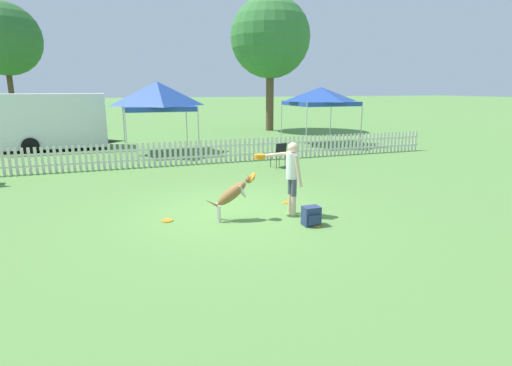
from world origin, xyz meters
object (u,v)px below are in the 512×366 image
(frisbee_midfield, at_px, (167,220))
(tree_right_grove, at_px, (4,39))
(backpack_on_grass, at_px, (311,216))
(canopy_tent_main, at_px, (158,96))
(frisbee_near_handler, at_px, (288,202))
(folding_chair_center, at_px, (279,153))
(canopy_tent_secondary, at_px, (321,96))
(equipment_trailer, at_px, (48,120))
(frisbee_near_dog, at_px, (316,225))
(handler_person, at_px, (290,170))
(tree_left_grove, at_px, (270,38))
(leaping_dog, at_px, (233,193))

(frisbee_midfield, relative_size, tree_right_grove, 0.03)
(frisbee_midfield, bearing_deg, backpack_on_grass, -24.29)
(tree_right_grove, bearing_deg, canopy_tent_main, -55.26)
(tree_right_grove, bearing_deg, frisbee_near_handler, -64.29)
(tree_right_grove, bearing_deg, folding_chair_center, -54.83)
(canopy_tent_secondary, height_order, equipment_trailer, canopy_tent_secondary)
(frisbee_midfield, xyz_separation_m, canopy_tent_main, (0.91, 9.37, 2.37))
(equipment_trailer, bearing_deg, folding_chair_center, -42.95)
(equipment_trailer, xyz_separation_m, tree_right_grove, (-2.96, 8.31, 4.20))
(frisbee_near_dog, xyz_separation_m, backpack_on_grass, (-0.09, 0.05, 0.18))
(frisbee_midfield, distance_m, tree_right_grove, 21.99)
(folding_chair_center, bearing_deg, frisbee_near_handler, 58.65)
(handler_person, distance_m, frisbee_near_handler, 1.33)
(frisbee_near_handler, bearing_deg, frisbee_near_dog, -93.88)
(frisbee_near_dog, height_order, tree_left_grove, tree_left_grove)
(folding_chair_center, xyz_separation_m, tree_right_grove, (-11.05, 15.69, 4.98))
(frisbee_near_handler, relative_size, canopy_tent_secondary, 0.08)
(canopy_tent_secondary, distance_m, equipment_trailer, 12.54)
(handler_person, xyz_separation_m, canopy_tent_main, (-1.67, 9.79, 1.38))
(folding_chair_center, relative_size, canopy_tent_secondary, 0.30)
(folding_chair_center, distance_m, canopy_tent_secondary, 6.59)
(folding_chair_center, bearing_deg, canopy_tent_main, -65.23)
(frisbee_near_dog, height_order, canopy_tent_secondary, canopy_tent_secondary)
(backpack_on_grass, relative_size, canopy_tent_secondary, 0.13)
(tree_left_grove, bearing_deg, backpack_on_grass, -108.76)
(leaping_dog, height_order, equipment_trailer, equipment_trailer)
(frisbee_near_handler, bearing_deg, canopy_tent_secondary, 57.81)
(handler_person, height_order, folding_chair_center, handler_person)
(frisbee_near_dog, distance_m, folding_chair_center, 6.06)
(frisbee_near_dog, distance_m, canopy_tent_main, 11.06)
(backpack_on_grass, bearing_deg, tree_left_grove, 71.24)
(frisbee_near_handler, xyz_separation_m, tree_left_grove, (5.82, 16.12, 5.76))
(equipment_trailer, bearing_deg, tree_right_grove, 108.96)
(tree_left_grove, bearing_deg, handler_person, -109.96)
(handler_person, distance_m, leaping_dog, 1.32)
(equipment_trailer, distance_m, tree_left_grove, 13.97)
(frisbee_near_dog, xyz_separation_m, equipment_trailer, (-6.48, 13.20, 1.29))
(frisbee_near_handler, distance_m, frisbee_midfield, 2.94)
(canopy_tent_secondary, bearing_deg, frisbee_near_dog, -118.41)
(frisbee_midfield, bearing_deg, equipment_trailer, 107.14)
(tree_left_grove, bearing_deg, canopy_tent_main, -137.57)
(frisbee_near_dog, xyz_separation_m, canopy_tent_main, (-1.89, 10.64, 2.37))
(canopy_tent_main, distance_m, canopy_tent_secondary, 7.65)
(handler_person, height_order, frisbee_near_handler, handler_person)
(folding_chair_center, distance_m, equipment_trailer, 10.98)
(frisbee_midfield, bearing_deg, leaping_dog, -14.80)
(handler_person, height_order, canopy_tent_main, canopy_tent_main)
(handler_person, xyz_separation_m, frisbee_near_handler, (0.33, 0.83, -0.98))
(frisbee_near_handler, bearing_deg, folding_chair_center, 70.01)
(frisbee_midfield, bearing_deg, frisbee_near_handler, 7.97)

